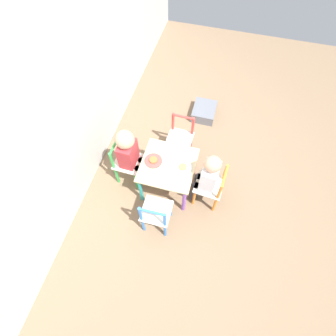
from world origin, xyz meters
name	(u,v)px	position (x,y,z in m)	size (l,w,h in m)	color
ground_plane	(168,185)	(0.00, 0.00, 0.00)	(6.00, 6.00, 0.00)	#7F664C
house_wall	(50,71)	(0.00, 0.84, 1.30)	(6.00, 0.06, 2.60)	silver
kids_table	(168,169)	(0.00, 0.00, 0.36)	(0.50, 0.50, 0.43)	beige
chair_orange	(211,187)	(-0.03, -0.44, 0.27)	(0.28, 0.28, 0.54)	silver
chair_green	(126,162)	(0.01, 0.44, 0.27)	(0.27, 0.27, 0.54)	silver
chair_red	(180,139)	(0.44, -0.01, 0.27)	(0.27, 0.27, 0.54)	silver
chair_blue	(156,214)	(-0.44, -0.01, 0.27)	(0.26, 0.26, 0.54)	silver
child_front	(207,176)	(-0.03, -0.38, 0.44)	(0.21, 0.22, 0.73)	#38383D
child_back	(130,153)	(0.01, 0.38, 0.46)	(0.20, 0.22, 0.75)	#7A6B5B
plate_front	(183,167)	(0.00, -0.14, 0.44)	(0.17, 0.17, 0.03)	white
plate_back	(153,161)	(0.00, 0.14, 0.44)	(0.17, 0.17, 0.03)	#E54C47
storage_bin	(204,111)	(1.09, -0.17, 0.06)	(0.32, 0.27, 0.13)	slate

